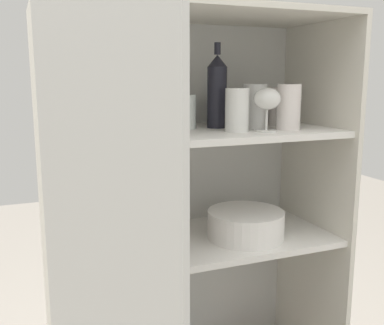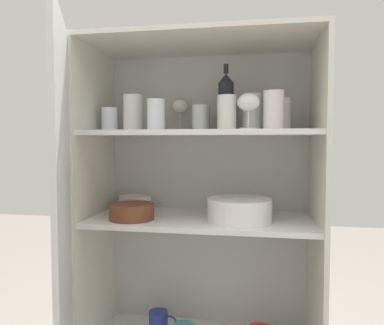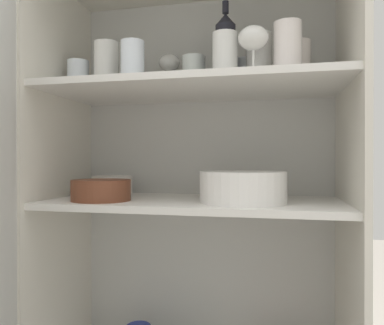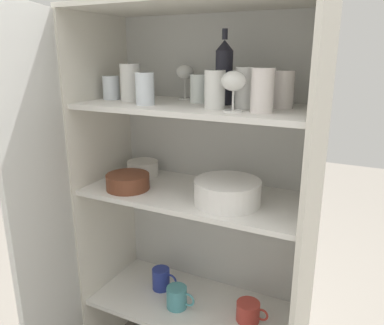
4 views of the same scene
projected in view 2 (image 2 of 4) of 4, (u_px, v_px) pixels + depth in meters
cupboard_back_panel at (208, 225)px, 1.73m from camera, size 0.93×0.02×1.54m
cupboard_side_left at (96, 231)px, 1.61m from camera, size 0.02×0.43×1.54m
cupboard_side_right at (317, 241)px, 1.45m from camera, size 0.02×0.43×1.54m
cupboard_top_panel at (201, 42)px, 1.48m from camera, size 0.93×0.43×0.02m
shelf_board_middle at (201, 220)px, 1.52m from camera, size 0.89×0.40×0.02m
shelf_board_upper at (201, 133)px, 1.50m from camera, size 0.89×0.40×0.02m
cupboard_door at (64, 265)px, 1.17m from camera, size 0.20×0.43×1.54m
tumbler_glass_0 at (274, 110)px, 1.37m from camera, size 0.08×0.08×0.14m
tumbler_glass_1 at (201, 118)px, 1.57m from camera, size 0.08×0.08×0.11m
tumbler_glass_2 at (227, 113)px, 1.42m from camera, size 0.07×0.07×0.13m
tumbler_glass_3 at (240, 119)px, 1.61m from camera, size 0.08×0.08×0.11m
tumbler_glass_4 at (110, 119)px, 1.56m from camera, size 0.07×0.07×0.10m
tumbler_glass_5 at (252, 112)px, 1.46m from camera, size 0.08×0.08×0.14m
tumbler_glass_6 at (133, 113)px, 1.53m from camera, size 0.08×0.08×0.15m
tumbler_glass_7 at (156, 115)px, 1.44m from camera, size 0.07×0.07×0.12m
tumbler_glass_8 at (281, 114)px, 1.50m from camera, size 0.08×0.08×0.13m
wine_glass_0 at (248, 104)px, 1.36m from camera, size 0.08×0.08×0.13m
wine_glass_1 at (180, 108)px, 1.65m from camera, size 0.07×0.07×0.14m
wine_bottle at (226, 102)px, 1.53m from camera, size 0.06×0.06×0.27m
plate_stack_white at (240, 210)px, 1.45m from camera, size 0.25×0.25×0.09m
mixing_bowl_large at (132, 211)px, 1.48m from camera, size 0.18×0.18×0.06m
serving_bowl_small at (135, 203)px, 1.67m from camera, size 0.14×0.14×0.07m
coffee_mug_extra_2 at (159, 323)px, 1.62m from camera, size 0.12×0.08×0.10m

